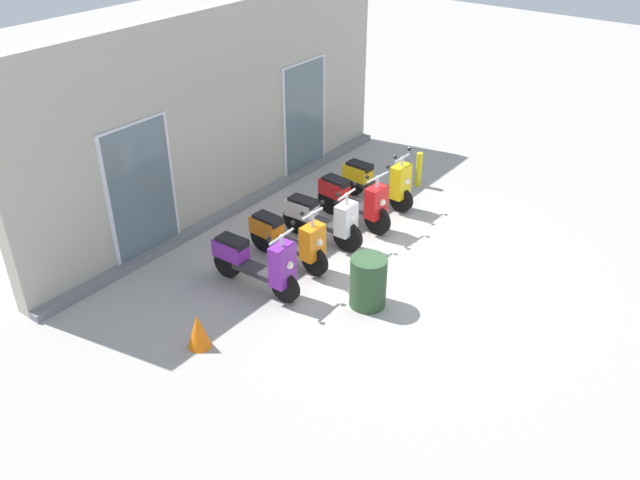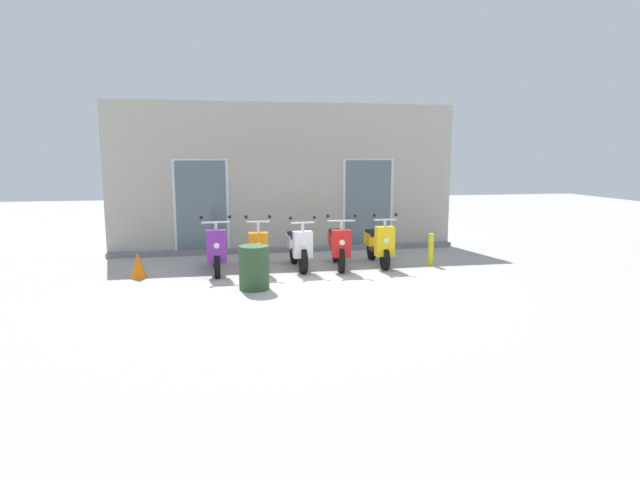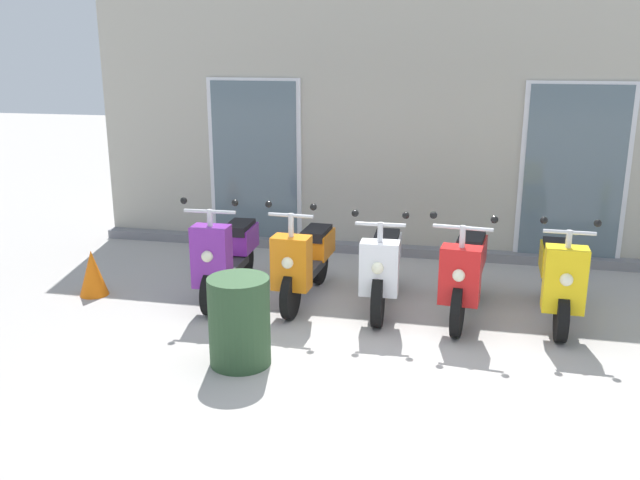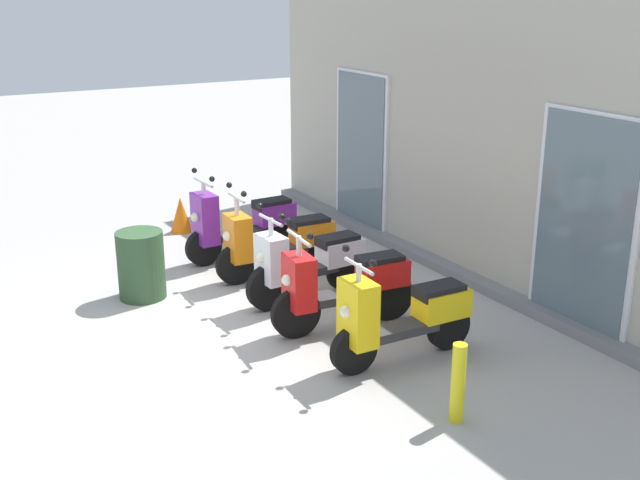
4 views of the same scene
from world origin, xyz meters
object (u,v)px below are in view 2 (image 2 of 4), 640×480
object	(u,v)px
traffic_cone	(138,265)
curb_bollard	(431,249)
scooter_orange	(258,248)
scooter_white	(298,247)
scooter_red	(338,245)
scooter_yellow	(378,244)
trash_bin	(254,268)
scooter_purple	(216,249)

from	to	relation	value
traffic_cone	curb_bollard	bearing A→B (deg)	1.21
scooter_orange	scooter_white	xyz separation A→B (m)	(0.85, -0.04, -0.01)
curb_bollard	traffic_cone	bearing A→B (deg)	-178.79
scooter_red	scooter_yellow	xyz separation A→B (m)	(0.92, 0.08, -0.02)
scooter_white	scooter_red	xyz separation A→B (m)	(0.86, -0.06, 0.03)
scooter_orange	trash_bin	bearing A→B (deg)	-96.43
scooter_yellow	trash_bin	bearing A→B (deg)	-149.84
scooter_white	curb_bollard	xyz separation A→B (m)	(2.90, -0.21, -0.11)
scooter_purple	scooter_yellow	bearing A→B (deg)	1.28
scooter_white	scooter_purple	bearing A→B (deg)	-177.88
scooter_orange	scooter_white	bearing A→B (deg)	-2.41
trash_bin	curb_bollard	world-z (taller)	trash_bin
scooter_red	scooter_purple	bearing A→B (deg)	-179.97
scooter_white	scooter_red	world-z (taller)	scooter_red
scooter_orange	traffic_cone	world-z (taller)	scooter_orange
scooter_white	scooter_orange	bearing A→B (deg)	177.59
curb_bollard	trash_bin	bearing A→B (deg)	-160.32
scooter_white	traffic_cone	xyz separation A→B (m)	(-3.21, -0.34, -0.20)
scooter_yellow	traffic_cone	size ratio (longest dim) A/B	3.00
scooter_orange	scooter_yellow	bearing A→B (deg)	-0.46
scooter_orange	scooter_red	distance (m)	1.71
scooter_yellow	traffic_cone	bearing A→B (deg)	-175.93
scooter_yellow	trash_bin	size ratio (longest dim) A/B	1.97
scooter_white	scooter_red	size ratio (longest dim) A/B	0.97
scooter_purple	scooter_orange	bearing A→B (deg)	6.55
scooter_red	trash_bin	world-z (taller)	scooter_red
scooter_red	curb_bollard	distance (m)	2.05
scooter_orange	scooter_white	size ratio (longest dim) A/B	1.03
scooter_white	scooter_yellow	distance (m)	1.77
traffic_cone	scooter_red	bearing A→B (deg)	3.91
scooter_purple	scooter_white	xyz separation A→B (m)	(1.72, 0.06, -0.02)
scooter_red	scooter_yellow	distance (m)	0.92
scooter_purple	scooter_white	size ratio (longest dim) A/B	1.02
scooter_red	traffic_cone	xyz separation A→B (m)	(-4.07, -0.28, -0.23)
scooter_purple	scooter_red	size ratio (longest dim) A/B	0.99
scooter_red	trash_bin	bearing A→B (deg)	-140.56
trash_bin	traffic_cone	size ratio (longest dim) A/B	1.52
scooter_orange	scooter_red	xyz separation A→B (m)	(1.71, -0.10, 0.02)
curb_bollard	traffic_cone	world-z (taller)	curb_bollard
scooter_purple	scooter_yellow	distance (m)	3.49
scooter_yellow	curb_bollard	world-z (taller)	scooter_yellow
scooter_orange	scooter_yellow	distance (m)	2.63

